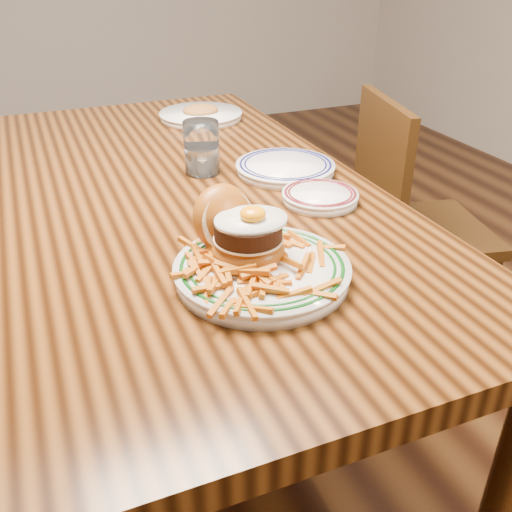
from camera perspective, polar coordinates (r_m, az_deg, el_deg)
name	(u,v)px	position (r m, az deg, el deg)	size (l,w,h in m)	color
floor	(197,424)	(1.76, -5.92, -16.35)	(6.00, 6.00, 0.00)	black
table	(183,222)	(1.37, -7.32, 3.42)	(0.85, 1.60, 0.75)	black
chair_right	(408,220)	(1.92, 14.95, 3.50)	(0.47, 0.47, 0.84)	#40240D
main_plate	(255,255)	(0.95, -0.07, 0.07)	(0.30, 0.32, 0.14)	white
side_plate	(320,196)	(1.25, 6.42, 5.98)	(0.17, 0.17, 0.03)	white
rear_plate	(285,167)	(1.41, 2.95, 8.87)	(0.24, 0.24, 0.03)	white
water_glass	(202,151)	(1.40, -5.45, 10.43)	(0.08, 0.08, 0.13)	white
far_plate	(201,115)	(1.85, -5.53, 13.88)	(0.26, 0.26, 0.05)	white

